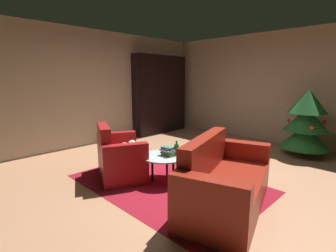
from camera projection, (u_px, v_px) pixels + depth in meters
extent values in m
plane|color=#AB7756|center=(183.00, 173.00, 4.28)|extent=(7.79, 7.79, 0.00)
cube|color=tan|center=(270.00, 88.00, 6.31)|extent=(5.84, 0.06, 2.72)
cube|color=tan|center=(93.00, 88.00, 6.01)|extent=(0.06, 6.61, 2.72)
cube|color=maroon|center=(168.00, 183.00, 3.87)|extent=(2.82, 1.92, 0.01)
cube|color=black|center=(164.00, 95.00, 7.21)|extent=(0.03, 1.80, 2.23)
cube|color=black|center=(180.00, 93.00, 7.93)|extent=(0.34, 0.03, 2.23)
cube|color=black|center=(136.00, 96.00, 6.69)|extent=(0.34, 0.02, 2.23)
cube|color=black|center=(160.00, 132.00, 7.52)|extent=(0.31, 1.75, 0.03)
cube|color=black|center=(160.00, 117.00, 7.44)|extent=(0.31, 1.75, 0.03)
cube|color=black|center=(160.00, 102.00, 7.36)|extent=(0.31, 1.75, 0.02)
cube|color=black|center=(160.00, 87.00, 7.27)|extent=(0.31, 1.75, 0.02)
cube|color=black|center=(160.00, 72.00, 7.19)|extent=(0.31, 1.75, 0.02)
cube|color=black|center=(160.00, 56.00, 7.10)|extent=(0.31, 1.75, 0.03)
cube|color=black|center=(157.00, 90.00, 7.37)|extent=(0.05, 1.13, 0.71)
cube|color=black|center=(158.00, 90.00, 7.35)|extent=(0.03, 1.16, 0.74)
cube|color=#974D98|center=(178.00, 123.00, 8.09)|extent=(0.24, 0.03, 0.27)
cube|color=#3D3E1A|center=(177.00, 123.00, 8.07)|extent=(0.22, 0.04, 0.27)
cube|color=#8D468E|center=(175.00, 122.00, 8.05)|extent=(0.16, 0.04, 0.37)
cube|color=#127584|center=(175.00, 124.00, 8.01)|extent=(0.22, 0.04, 0.25)
cube|color=#8255A4|center=(173.00, 123.00, 7.99)|extent=(0.17, 0.04, 0.32)
cube|color=#B7AD90|center=(172.00, 124.00, 7.94)|extent=(0.19, 0.04, 0.31)
cube|color=tan|center=(172.00, 124.00, 7.89)|extent=(0.24, 0.04, 0.32)
cube|color=#472834|center=(177.00, 109.00, 8.01)|extent=(0.21, 0.05, 0.31)
cube|color=#ABAA94|center=(177.00, 109.00, 7.96)|extent=(0.25, 0.03, 0.32)
cube|color=orange|center=(175.00, 110.00, 7.95)|extent=(0.21, 0.04, 0.28)
cube|color=#17668A|center=(174.00, 109.00, 7.93)|extent=(0.17, 0.03, 0.33)
cube|color=slate|center=(174.00, 111.00, 7.87)|extent=(0.25, 0.05, 0.25)
cube|color=orange|center=(172.00, 110.00, 7.86)|extent=(0.19, 0.04, 0.26)
cube|color=#9358A5|center=(172.00, 111.00, 7.82)|extent=(0.22, 0.03, 0.24)
cube|color=#23448E|center=(170.00, 110.00, 7.80)|extent=(0.18, 0.05, 0.27)
cube|color=#824C9A|center=(178.00, 66.00, 7.80)|extent=(0.16, 0.03, 0.36)
cube|color=#1D4492|center=(178.00, 66.00, 7.75)|extent=(0.24, 0.03, 0.36)
cube|color=#975B90|center=(176.00, 67.00, 7.75)|extent=(0.18, 0.04, 0.26)
cube|color=#257D46|center=(175.00, 66.00, 7.73)|extent=(0.15, 0.03, 0.32)
cube|color=red|center=(176.00, 68.00, 7.67)|extent=(0.24, 0.04, 0.23)
cube|color=#B0322F|center=(175.00, 68.00, 7.65)|extent=(0.23, 0.03, 0.24)
cube|color=#7D5598|center=(173.00, 68.00, 7.62)|extent=(0.22, 0.04, 0.24)
cube|color=orange|center=(172.00, 66.00, 7.59)|extent=(0.19, 0.03, 0.33)
cube|color=maroon|center=(121.00, 165.00, 4.14)|extent=(0.94, 0.91, 0.39)
cube|color=maroon|center=(104.00, 140.00, 3.97)|extent=(0.71, 0.44, 0.49)
cube|color=maroon|center=(126.00, 166.00, 3.71)|extent=(0.42, 0.67, 0.65)
cube|color=maroon|center=(117.00, 150.00, 4.51)|extent=(0.42, 0.67, 0.65)
ellipsoid|color=beige|center=(125.00, 148.00, 4.09)|extent=(0.33, 0.28, 0.18)
sphere|color=beige|center=(132.00, 144.00, 4.15)|extent=(0.13, 0.13, 0.13)
cube|color=maroon|center=(228.00, 191.00, 3.15)|extent=(1.17, 1.53, 0.41)
cube|color=maroon|center=(205.00, 154.00, 3.21)|extent=(0.57, 1.35, 0.47)
cube|color=maroon|center=(208.00, 210.00, 2.45)|extent=(0.82, 0.43, 0.67)
cube|color=maroon|center=(241.00, 163.00, 3.81)|extent=(0.82, 0.43, 0.67)
cylinder|color=black|center=(173.00, 172.00, 3.84)|extent=(0.04, 0.04, 0.39)
cylinder|color=black|center=(167.00, 164.00, 4.16)|extent=(0.04, 0.04, 0.39)
cylinder|color=black|center=(152.00, 170.00, 3.91)|extent=(0.04, 0.04, 0.39)
cylinder|color=silver|center=(164.00, 156.00, 3.93)|extent=(0.71, 0.71, 0.02)
cube|color=#48844B|center=(168.00, 155.00, 3.93)|extent=(0.20, 0.12, 0.03)
cube|color=#35744C|center=(168.00, 153.00, 3.93)|extent=(0.22, 0.16, 0.02)
cube|color=#437E52|center=(168.00, 152.00, 3.92)|extent=(0.22, 0.11, 0.02)
cube|color=tan|center=(167.00, 150.00, 3.91)|extent=(0.23, 0.17, 0.03)
cube|color=#2C5197|center=(168.00, 148.00, 3.92)|extent=(0.20, 0.17, 0.03)
cube|color=#337651|center=(168.00, 147.00, 3.91)|extent=(0.20, 0.14, 0.02)
cylinder|color=#105E1C|center=(176.00, 150.00, 3.94)|extent=(0.07, 0.07, 0.17)
cylinder|color=#105E1C|center=(177.00, 143.00, 3.92)|extent=(0.03, 0.03, 0.06)
cylinder|color=brown|center=(303.00, 151.00, 5.28)|extent=(0.08, 0.08, 0.16)
cone|color=#20652B|center=(305.00, 136.00, 5.22)|extent=(0.95, 0.95, 0.49)
cone|color=#20652B|center=(306.00, 119.00, 5.15)|extent=(0.85, 0.85, 0.49)
cone|color=#20652B|center=(308.00, 101.00, 5.08)|extent=(0.75, 0.75, 0.49)
sphere|color=red|center=(288.00, 120.00, 5.40)|extent=(0.07, 0.07, 0.07)
sphere|color=yellow|center=(320.00, 116.00, 5.24)|extent=(0.05, 0.05, 0.05)
sphere|color=red|center=(325.00, 122.00, 5.06)|extent=(0.08, 0.08, 0.08)
sphere|color=yellow|center=(324.00, 104.00, 5.05)|extent=(0.07, 0.07, 0.07)
sphere|color=red|center=(312.00, 127.00, 4.84)|extent=(0.08, 0.08, 0.08)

